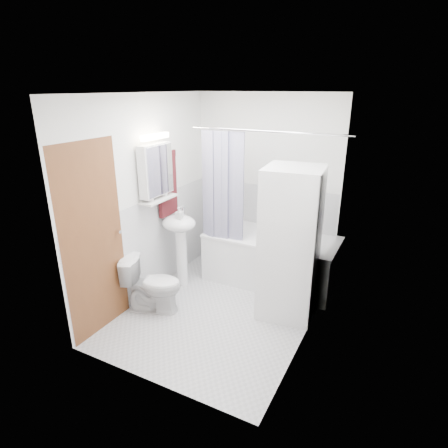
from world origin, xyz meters
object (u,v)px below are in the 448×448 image
at_px(bathtub, 271,256).
at_px(washer_dryer, 290,244).
at_px(sink, 180,234).
at_px(toilet, 153,285).

distance_m(bathtub, washer_dryer, 0.89).
bearing_deg(bathtub, sink, -148.63).
xyz_separation_m(sink, toilet, (0.05, -0.66, -0.38)).
bearing_deg(toilet, bathtub, -58.26).
height_order(washer_dryer, toilet, washer_dryer).
distance_m(sink, washer_dryer, 1.44).
height_order(sink, toilet, sink).
bearing_deg(bathtub, toilet, -126.92).
distance_m(sink, toilet, 0.76).
relative_size(sink, washer_dryer, 0.62).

